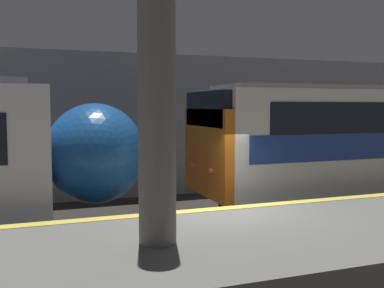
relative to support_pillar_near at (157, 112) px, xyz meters
The scene contains 4 objects.
ground_plane 4.11m from the support_pillar_near, 45.43° to the left, with size 120.00×120.00×0.00m, color #282623.
platform 3.20m from the support_pillar_near, ahead, with size 40.00×3.89×1.05m.
station_rear_barrier 8.88m from the support_pillar_near, 77.57° to the left, with size 50.00×0.15×5.00m.
support_pillar_near is the anchor object (origin of this frame).
Camera 1 is at (-3.77, -8.59, 3.17)m, focal length 42.00 mm.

